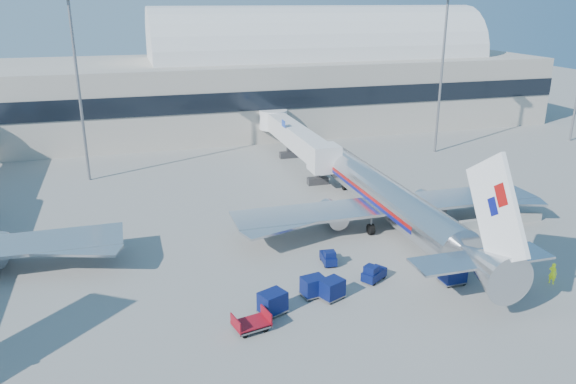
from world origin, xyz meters
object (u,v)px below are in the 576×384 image
object	(u,v)px
ramp_worker	(553,273)
cart_train_c	(273,302)
tug_lead	(373,273)
tug_right	(462,259)
cart_train_a	(332,289)
jetbridge_near	(293,135)
cart_solo_far	(488,259)
cart_open_red	(252,324)
barrier_far	(528,217)
cart_train_b	(313,286)
barrier_near	(473,224)
airliner_main	(392,201)
cart_solo_near	(453,273)
mast_west	(76,63)
barrier_mid	(501,221)
tug_left	(328,257)
mast_east	(443,52)

from	to	relation	value
ramp_worker	cart_train_c	bearing A→B (deg)	63.02
tug_lead	ramp_worker	bearing A→B (deg)	-51.59
tug_right	cart_train_a	xyz separation A→B (m)	(-12.84, -2.11, 0.19)
jetbridge_near	cart_solo_far	world-z (taller)	jetbridge_near
cart_train_c	cart_solo_far	xyz separation A→B (m)	(19.81, 2.07, -0.15)
tug_right	cart_train_a	world-z (taller)	cart_train_a
cart_open_red	barrier_far	bearing A→B (deg)	7.68
cart_train_b	cart_train_c	distance (m)	4.04
barrier_near	ramp_worker	xyz separation A→B (m)	(-0.58, -11.95, 0.45)
airliner_main	cart_solo_near	xyz separation A→B (m)	(-0.39, -12.16, -2.00)
airliner_main	tug_lead	bearing A→B (deg)	-122.87
tug_lead	cart_solo_far	distance (m)	10.54
cart_train_a	tug_right	bearing A→B (deg)	-14.53
mast_west	cart_train_b	world-z (taller)	mast_west
barrier_far	airliner_main	bearing A→B (deg)	170.26
mast_west	cart_train_b	size ratio (longest dim) A/B	10.96
airliner_main	barrier_mid	size ratio (longest dim) A/B	12.42
tug_right	cart_solo_far	xyz separation A→B (m)	(2.01, -0.86, 0.10)
mast_west	cart_solo_near	world-z (taller)	mast_west
barrier_near	tug_lead	xyz separation A→B (m)	(-14.41, -7.42, 0.23)
cart_solo_far	barrier_far	bearing A→B (deg)	71.82
barrier_mid	barrier_far	distance (m)	3.30
barrier_mid	ramp_worker	bearing A→B (deg)	-107.97
ramp_worker	cart_train_a	bearing A→B (deg)	59.20
barrier_far	cart_open_red	world-z (taller)	barrier_far
airliner_main	cart_solo_near	world-z (taller)	airliner_main
airliner_main	cart_train_c	world-z (taller)	airliner_main
cart_train_b	cart_solo_near	distance (m)	11.65
tug_left	cart_solo_far	world-z (taller)	cart_solo_far
cart_solo_near	cart_open_red	world-z (taller)	cart_solo_near
airliner_main	mast_east	bearing A→B (deg)	51.89
barrier_mid	cart_train_c	xyz separation A→B (m)	(-26.99, -10.02, 0.48)
airliner_main	tug_right	xyz separation A→B (m)	(2.11, -9.60, -2.24)
barrier_near	tug_lead	distance (m)	16.21
mast_east	tug_left	bearing A→B (deg)	-132.56
tug_left	cart_open_red	distance (m)	12.09
tug_lead	tug_right	bearing A→B (deg)	-31.29
cart_train_a	cart_train_c	xyz separation A→B (m)	(-4.95, -0.82, 0.06)
jetbridge_near	cart_solo_near	bearing A→B (deg)	-87.01
tug_right	tug_left	world-z (taller)	tug_right
barrier_far	cart_train_b	xyz separation A→B (m)	(-26.58, -8.43, 0.42)
barrier_far	cart_train_b	size ratio (longest dim) A/B	1.46
tug_left	ramp_worker	size ratio (longest dim) A/B	1.23
cart_solo_near	airliner_main	bearing A→B (deg)	86.37
barrier_near	tug_left	size ratio (longest dim) A/B	1.35
mast_west	cart_open_red	distance (m)	44.02
cart_train_a	ramp_worker	distance (m)	18.36
barrier_far	cart_solo_far	size ratio (longest dim) A/B	1.44
airliner_main	tug_right	distance (m)	10.08
airliner_main	cart_open_red	world-z (taller)	airliner_main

